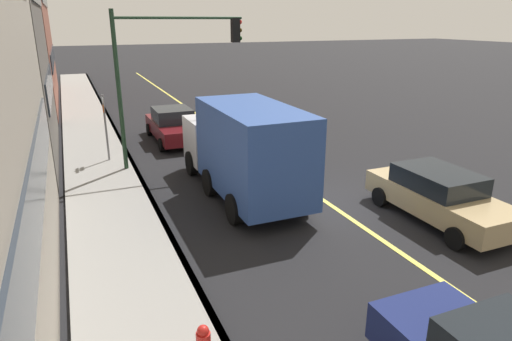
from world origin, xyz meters
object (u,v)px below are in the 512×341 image
(car_maroon, at_px, (173,125))
(traffic_light_mast, at_px, (168,61))
(truck_blue, at_px, (245,148))
(street_sign_post, at_px, (105,123))
(car_tan, at_px, (439,195))

(car_maroon, bearing_deg, traffic_light_mast, 167.16)
(truck_blue, xyz_separation_m, street_sign_post, (5.43, 3.82, 0.02))
(car_maroon, height_order, truck_blue, truck_blue)
(car_maroon, bearing_deg, street_sign_post, 127.30)
(truck_blue, relative_size, traffic_light_mast, 1.15)
(car_maroon, distance_m, truck_blue, 7.96)
(street_sign_post, bearing_deg, car_tan, -138.51)
(car_tan, height_order, car_maroon, car_maroon)
(car_maroon, bearing_deg, car_tan, -156.88)
(car_maroon, relative_size, street_sign_post, 1.70)
(car_tan, bearing_deg, car_maroon, 23.12)
(truck_blue, bearing_deg, traffic_light_mast, 20.04)
(car_tan, bearing_deg, street_sign_post, 41.49)
(street_sign_post, bearing_deg, car_maroon, -52.70)
(car_maroon, relative_size, traffic_light_mast, 0.81)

